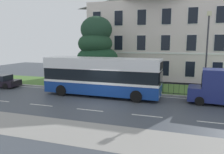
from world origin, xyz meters
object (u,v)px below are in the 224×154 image
Objects in this scene: georgian_townhouse at (158,31)px; street_lamp_post at (207,48)px; evergreen_tree at (97,55)px; single_decker_bus at (102,76)px; litter_bin at (160,86)px; parked_hatchback_01 at (1,81)px.

street_lamp_post is (5.30, -9.93, -1.96)m from georgian_townhouse.
street_lamp_post is (11.00, -1.85, 0.89)m from evergreen_tree.
single_decker_bus reaches higher than litter_bin.
georgian_townhouse is 10.29m from evergreen_tree.
georgian_townhouse is at bearing 54.80° from evergreen_tree.
litter_bin is (16.36, 2.45, 0.05)m from parked_hatchback_01.
street_lamp_post is (20.22, 2.59, 3.57)m from parked_hatchback_01.
parked_hatchback_01 reaches higher than litter_bin.
litter_bin is at bearing -15.56° from evergreen_tree.
single_decker_bus is 5.66m from litter_bin.
evergreen_tree is at bearing 117.00° from single_decker_bus.
litter_bin is at bearing -81.82° from georgian_townhouse.
street_lamp_post reaches higher than litter_bin.
evergreen_tree is at bearing -125.20° from georgian_townhouse.
street_lamp_post is at bearing -61.90° from georgian_townhouse.
parked_hatchback_01 is 20.69m from street_lamp_post.
evergreen_tree is at bearing 164.44° from litter_bin.
street_lamp_post reaches higher than single_decker_bus.
parked_hatchback_01 is at bearing -139.99° from georgian_townhouse.
single_decker_bus is 9.45m from street_lamp_post.
evergreen_tree reaches higher than street_lamp_post.
evergreen_tree is 11.19m from street_lamp_post.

